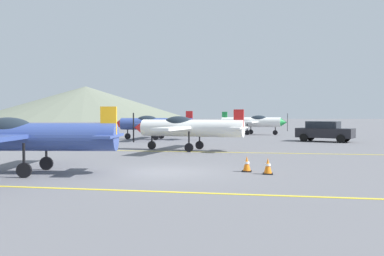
{
  "coord_description": "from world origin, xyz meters",
  "views": [
    {
      "loc": [
        3.88,
        -15.25,
        2.17
      ],
      "look_at": [
        -1.38,
        14.0,
        1.2
      ],
      "focal_mm": 39.22,
      "sensor_mm": 36.0,
      "label": 1
    }
  ],
  "objects_px": {
    "airplane_back": "(253,122)",
    "traffic_cone_front": "(247,164)",
    "car_sedan": "(325,131)",
    "airplane_far": "(153,123)",
    "traffic_cone_side": "(268,166)",
    "airplane_mid": "(187,127)",
    "airplane_near": "(23,136)"
  },
  "relations": [
    {
      "from": "airplane_far",
      "to": "car_sedan",
      "type": "height_order",
      "value": "airplane_far"
    },
    {
      "from": "airplane_far",
      "to": "traffic_cone_front",
      "type": "relative_size",
      "value": 13.84
    },
    {
      "from": "airplane_mid",
      "to": "car_sedan",
      "type": "bearing_deg",
      "value": 46.96
    },
    {
      "from": "car_sedan",
      "to": "traffic_cone_side",
      "type": "bearing_deg",
      "value": -103.07
    },
    {
      "from": "traffic_cone_front",
      "to": "airplane_back",
      "type": "bearing_deg",
      "value": 91.38
    },
    {
      "from": "car_sedan",
      "to": "traffic_cone_side",
      "type": "height_order",
      "value": "car_sedan"
    },
    {
      "from": "airplane_back",
      "to": "traffic_cone_front",
      "type": "bearing_deg",
      "value": -88.62
    },
    {
      "from": "traffic_cone_side",
      "to": "traffic_cone_front",
      "type": "bearing_deg",
      "value": 145.78
    },
    {
      "from": "airplane_back",
      "to": "traffic_cone_front",
      "type": "distance_m",
      "value": 29.21
    },
    {
      "from": "traffic_cone_front",
      "to": "traffic_cone_side",
      "type": "height_order",
      "value": "same"
    },
    {
      "from": "airplane_mid",
      "to": "traffic_cone_side",
      "type": "bearing_deg",
      "value": -62.95
    },
    {
      "from": "airplane_far",
      "to": "traffic_cone_side",
      "type": "height_order",
      "value": "airplane_far"
    },
    {
      "from": "airplane_far",
      "to": "airplane_mid",
      "type": "bearing_deg",
      "value": -64.35
    },
    {
      "from": "traffic_cone_side",
      "to": "airplane_far",
      "type": "bearing_deg",
      "value": 116.31
    },
    {
      "from": "traffic_cone_front",
      "to": "traffic_cone_side",
      "type": "xyz_separation_m",
      "value": [
        0.78,
        -0.53,
        0.0
      ]
    },
    {
      "from": "airplane_near",
      "to": "car_sedan",
      "type": "relative_size",
      "value": 1.76
    },
    {
      "from": "airplane_far",
      "to": "airplane_back",
      "type": "bearing_deg",
      "value": 50.74
    },
    {
      "from": "airplane_near",
      "to": "airplane_mid",
      "type": "distance_m",
      "value": 11.49
    },
    {
      "from": "traffic_cone_front",
      "to": "traffic_cone_side",
      "type": "bearing_deg",
      "value": -34.22
    },
    {
      "from": "airplane_back",
      "to": "traffic_cone_side",
      "type": "xyz_separation_m",
      "value": [
        1.49,
        -29.72,
        -1.09
      ]
    },
    {
      "from": "airplane_far",
      "to": "airplane_back",
      "type": "height_order",
      "value": "same"
    },
    {
      "from": "airplane_back",
      "to": "car_sedan",
      "type": "bearing_deg",
      "value": -60.5
    },
    {
      "from": "airplane_mid",
      "to": "airplane_far",
      "type": "distance_m",
      "value": 11.44
    },
    {
      "from": "airplane_mid",
      "to": "car_sedan",
      "type": "relative_size",
      "value": 1.76
    },
    {
      "from": "airplane_mid",
      "to": "airplane_back",
      "type": "height_order",
      "value": "same"
    },
    {
      "from": "car_sedan",
      "to": "airplane_back",
      "type": "bearing_deg",
      "value": 119.5
    },
    {
      "from": "airplane_near",
      "to": "traffic_cone_side",
      "type": "distance_m",
      "value": 8.99
    },
    {
      "from": "airplane_near",
      "to": "traffic_cone_front",
      "type": "xyz_separation_m",
      "value": [
        8.02,
        1.96,
        -1.09
      ]
    },
    {
      "from": "airplane_mid",
      "to": "airplane_near",
      "type": "bearing_deg",
      "value": -110.6
    },
    {
      "from": "airplane_near",
      "to": "traffic_cone_front",
      "type": "bearing_deg",
      "value": 13.71
    },
    {
      "from": "airplane_near",
      "to": "traffic_cone_side",
      "type": "xyz_separation_m",
      "value": [
        8.81,
        1.42,
        -1.09
      ]
    },
    {
      "from": "airplane_mid",
      "to": "airplane_back",
      "type": "distance_m",
      "value": 20.65
    }
  ]
}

